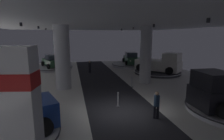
{
  "coord_description": "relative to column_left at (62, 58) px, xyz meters",
  "views": [
    {
      "loc": [
        -2.99,
        -10.1,
        4.66
      ],
      "look_at": [
        0.71,
        6.29,
        1.4
      ],
      "focal_mm": 29.01,
      "sensor_mm": 36.0,
      "label": 1
    }
  ],
  "objects": [
    {
      "name": "display_platform_deep_left",
      "position": [
        -1.85,
        10.12,
        -2.58
      ],
      "size": [
        5.43,
        5.43,
        0.3
      ],
      "color": "#B7B7BC",
      "rests_on": "ground"
    },
    {
      "name": "display_car_deep_right",
      "position": [
        9.59,
        9.86,
        -1.61
      ],
      "size": [
        2.68,
        4.41,
        1.71
      ],
      "color": "#2D5638",
      "rests_on": "display_platform_deep_right"
    },
    {
      "name": "ground",
      "position": [
        3.76,
        -5.96,
        -2.77
      ],
      "size": [
        24.0,
        44.0,
        0.06
      ],
      "color": "silver"
    },
    {
      "name": "column_right",
      "position": [
        7.8,
        0.26,
        0.0
      ],
      "size": [
        1.1,
        1.1,
        5.5
      ],
      "color": "#ADADB2",
      "rests_on": "ground"
    },
    {
      "name": "stanchion_b",
      "position": [
        3.63,
        -5.15,
        -2.38
      ],
      "size": [
        0.28,
        0.28,
        1.01
      ],
      "color": "#333338",
      "rests_on": "ground"
    },
    {
      "name": "brand_sign_pylon",
      "position": [
        -0.57,
        -11.83,
        -0.47
      ],
      "size": [
        1.36,
        0.87,
        4.43
      ],
      "color": "slate",
      "rests_on": "ground"
    },
    {
      "name": "visitor_walking_near",
      "position": [
        5.3,
        -7.29,
        -1.84
      ],
      "size": [
        0.32,
        0.32,
        1.59
      ],
      "color": "black",
      "rests_on": "ground"
    },
    {
      "name": "pickup_truck_far_right",
      "position": [
        11.23,
        3.75,
        -1.51
      ],
      "size": [
        5.04,
        5.39,
        2.3
      ],
      "color": "silver",
      "rests_on": "display_platform_far_right"
    },
    {
      "name": "display_car_deep_left",
      "position": [
        -1.84,
        10.09,
        -1.68
      ],
      "size": [
        3.4,
        4.57,
        1.71
      ],
      "color": "#2D5638",
      "rests_on": "display_platform_deep_left"
    },
    {
      "name": "column_left",
      "position": [
        0.0,
        0.0,
        0.0
      ],
      "size": [
        1.32,
        1.32,
        5.5
      ],
      "color": "silver",
      "rests_on": "ground"
    },
    {
      "name": "display_platform_far_right",
      "position": [
        11.02,
        3.99,
        -2.58
      ],
      "size": [
        5.68,
        5.68,
        0.3
      ],
      "color": "#333338",
      "rests_on": "ground"
    },
    {
      "name": "display_platform_deep_right",
      "position": [
        9.59,
        9.83,
        -2.54
      ],
      "size": [
        5.84,
        5.84,
        0.38
      ],
      "color": "#B7B7BC",
      "rests_on": "ground"
    },
    {
      "name": "ceiling_with_spotlights",
      "position": [
        3.75,
        -5.96,
        2.8
      ],
      "size": [
        24.0,
        44.0,
        0.39
      ],
      "color": "silver"
    },
    {
      "name": "stanchion_a",
      "position": [
        5.97,
        -1.06,
        -2.38
      ],
      "size": [
        0.28,
        0.28,
        1.01
      ],
      "color": "#333338",
      "rests_on": "ground"
    },
    {
      "name": "visitor_walking_far",
      "position": [
        2.91,
        5.93,
        -1.84
      ],
      "size": [
        0.32,
        0.32,
        1.59
      ],
      "color": "black",
      "rests_on": "ground"
    }
  ]
}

